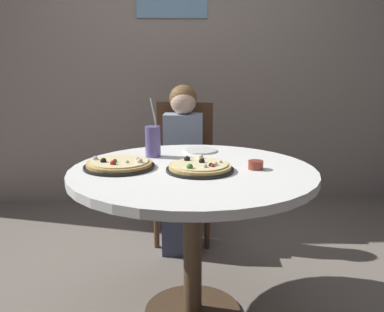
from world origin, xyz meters
name	(u,v)px	position (x,y,z in m)	size (l,w,h in m)	color
wall_with_window	(178,34)	(0.00, 1.86, 1.45)	(5.20, 0.14, 2.90)	#A8998E
dining_table	(193,190)	(0.00, 0.00, 0.65)	(1.15, 1.15, 0.75)	white
chair_wooden	(184,163)	(0.01, 1.03, 0.53)	(0.44, 0.44, 0.95)	brown
diner_child	(183,176)	(-0.01, 0.85, 0.48)	(0.29, 0.42, 1.08)	#3F4766
pizza_veggie	(119,164)	(-0.34, 0.04, 0.77)	(0.33, 0.33, 0.05)	black
pizza_cheese	(200,167)	(0.03, -0.04, 0.77)	(0.31, 0.31, 0.05)	black
soda_cup	(153,141)	(-0.19, 0.27, 0.83)	(0.08, 0.08, 0.31)	#6659A5
sauce_bowl	(256,165)	(0.29, -0.02, 0.77)	(0.07, 0.07, 0.04)	brown
plate_small	(200,151)	(0.07, 0.38, 0.76)	(0.18, 0.18, 0.01)	white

